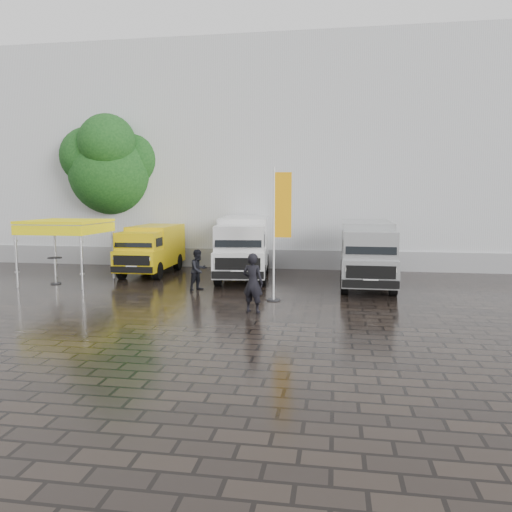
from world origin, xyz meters
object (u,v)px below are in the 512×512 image
at_px(van_yellow, 151,250).
at_px(van_white, 244,248).
at_px(person_tent, 198,270).
at_px(flagpole, 279,227).
at_px(wheelie_bin, 384,263).
at_px(canopy_tent, 65,224).
at_px(cocktail_table, 55,271).
at_px(van_silver, 367,254).
at_px(person_front, 253,283).

xyz_separation_m(van_yellow, van_white, (4.67, -0.44, 0.23)).
bearing_deg(van_white, person_tent, -116.84).
relative_size(flagpole, wheelie_bin, 5.01).
bearing_deg(van_white, canopy_tent, -167.05).
relative_size(van_white, wheelie_bin, 6.70).
bearing_deg(wheelie_bin, flagpole, -128.11).
distance_m(wheelie_bin, person_tent, 9.96).
xyz_separation_m(van_white, cocktail_table, (-7.77, -2.90, -0.82)).
bearing_deg(flagpole, van_yellow, 142.38).
bearing_deg(van_silver, van_white, 167.73).
height_order(canopy_tent, person_tent, canopy_tent).
bearing_deg(van_white, wheelie_bin, 16.28).
xyz_separation_m(van_white, flagpole, (2.19, -4.84, 1.28)).
distance_m(flagpole, person_front, 2.67).
xyz_separation_m(van_yellow, person_tent, (3.42, -3.76, -0.34)).
relative_size(van_yellow, person_tent, 3.05).
bearing_deg(canopy_tent, cocktail_table, -139.28).
bearing_deg(canopy_tent, person_tent, -6.84).
height_order(van_silver, person_tent, van_silver).
distance_m(van_white, person_tent, 3.59).
bearing_deg(wheelie_bin, person_tent, -150.15).
height_order(van_yellow, canopy_tent, canopy_tent).
xyz_separation_m(van_white, wheelie_bin, (6.64, 2.76, -0.92)).
bearing_deg(van_yellow, van_silver, -10.69).
relative_size(cocktail_table, wheelie_bin, 1.20).
xyz_separation_m(van_white, person_tent, (-1.25, -3.32, -0.57)).
xyz_separation_m(cocktail_table, person_front, (9.34, -3.90, 0.40)).
relative_size(canopy_tent, person_front, 1.58).
distance_m(van_yellow, person_front, 9.55).
bearing_deg(person_front, van_yellow, -33.77).
bearing_deg(cocktail_table, wheelie_bin, 21.43).
xyz_separation_m(van_white, canopy_tent, (-7.40, -2.58, 1.18)).
bearing_deg(van_yellow, cocktail_table, -134.20).
relative_size(person_front, person_tent, 1.18).
relative_size(wheelie_bin, person_tent, 0.58).
bearing_deg(van_silver, flagpole, -132.29).
height_order(canopy_tent, cocktail_table, canopy_tent).
relative_size(van_white, flagpole, 1.34).
bearing_deg(van_white, van_silver, -19.01).
height_order(person_front, person_tent, person_front).
relative_size(van_yellow, wheelie_bin, 5.25).
distance_m(wheelie_bin, person_front, 10.83).
bearing_deg(cocktail_table, canopy_tent, 40.72).
bearing_deg(van_silver, wheelie_bin, 74.75).
relative_size(van_white, canopy_tent, 2.08).
bearing_deg(cocktail_table, person_front, -22.66).
relative_size(van_yellow, van_white, 0.78).
xyz_separation_m(canopy_tent, wheelie_bin, (14.04, 5.34, -2.10)).
bearing_deg(canopy_tent, van_yellow, 47.85).
xyz_separation_m(van_yellow, cocktail_table, (-3.11, -3.34, -0.59)).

